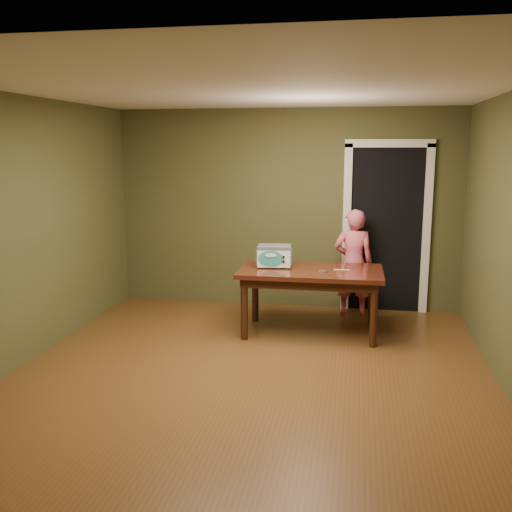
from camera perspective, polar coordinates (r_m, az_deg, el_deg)
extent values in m
plane|color=brown|center=(5.44, -0.56, -11.90)|extent=(5.00, 5.00, 0.00)
cube|color=#454726|center=(7.53, 2.99, 4.70)|extent=(4.50, 0.02, 2.60)
cube|color=#454726|center=(2.73, -10.55, -6.48)|extent=(4.50, 0.02, 2.60)
cube|color=#454726|center=(5.93, -22.50, 2.22)|extent=(0.02, 5.00, 2.60)
cube|color=white|center=(5.04, -0.62, 16.49)|extent=(4.50, 5.00, 0.02)
cube|color=black|center=(7.81, 12.77, 2.81)|extent=(0.90, 0.60, 2.10)
cube|color=black|center=(7.50, 12.87, 2.49)|extent=(0.90, 0.02, 2.10)
cube|color=white|center=(7.48, 9.04, 2.60)|extent=(0.10, 0.06, 2.20)
cube|color=white|center=(7.52, 16.68, 2.33)|extent=(0.10, 0.06, 2.20)
cube|color=white|center=(7.41, 13.23, 10.92)|extent=(1.10, 0.06, 0.10)
cube|color=black|center=(6.46, 5.51, -1.54)|extent=(1.60, 0.91, 0.05)
cube|color=black|center=(6.47, 5.50, -2.19)|extent=(1.48, 0.79, 0.10)
cylinder|color=black|center=(6.31, -1.18, -5.31)|extent=(0.08, 0.08, 0.70)
cylinder|color=black|center=(6.97, -0.07, -3.74)|extent=(0.08, 0.08, 0.70)
cylinder|color=black|center=(6.20, 11.69, -5.83)|extent=(0.08, 0.08, 0.70)
cylinder|color=black|center=(6.87, 11.53, -4.17)|extent=(0.08, 0.08, 0.70)
cylinder|color=#4C4F54|center=(6.47, 0.43, -1.17)|extent=(0.03, 0.03, 0.02)
cylinder|color=#4C4F54|center=(6.66, 0.56, -0.81)|extent=(0.03, 0.03, 0.02)
cylinder|color=#4C4F54|center=(6.45, 3.16, -1.22)|extent=(0.03, 0.03, 0.02)
cylinder|color=#4C4F54|center=(6.65, 3.21, -0.86)|extent=(0.03, 0.03, 0.02)
cube|color=silver|center=(6.53, 1.84, -0.04)|extent=(0.40, 0.30, 0.21)
cube|color=#4C4F54|center=(6.51, 1.85, 0.93)|extent=(0.40, 0.31, 0.03)
cube|color=#4C4F54|center=(6.55, 0.14, -0.02)|extent=(0.04, 0.24, 0.16)
cube|color=#4C4F54|center=(6.53, 3.55, -0.07)|extent=(0.04, 0.24, 0.16)
ellipsoid|color=teal|center=(6.40, 1.50, -0.27)|extent=(0.28, 0.04, 0.18)
cylinder|color=black|center=(6.39, 2.78, -0.09)|extent=(0.03, 0.02, 0.03)
cylinder|color=black|center=(6.40, 2.78, -0.56)|extent=(0.02, 0.01, 0.02)
cylinder|color=silver|center=(6.30, 6.70, -1.55)|extent=(0.10, 0.10, 0.02)
cylinder|color=#4D3019|center=(6.30, 6.70, -1.49)|extent=(0.09, 0.09, 0.01)
cube|color=#D9CE5E|center=(6.45, 8.57, -1.37)|extent=(0.18, 0.04, 0.01)
imported|color=#E65E70|center=(7.27, 9.69, -0.64)|extent=(0.52, 0.36, 1.35)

